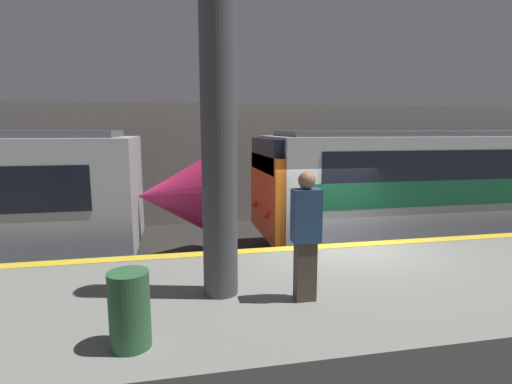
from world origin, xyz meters
TOP-DOWN VIEW (x-y plane):
  - ground_plane at (0.00, 0.00)m, footprint 120.00×120.00m
  - platform at (0.00, -1.96)m, footprint 40.00×3.92m
  - station_rear_barrier at (0.00, 6.93)m, footprint 50.00×0.15m
  - support_pillar_near at (-2.80, -2.01)m, footprint 0.49×0.49m
  - person_walking at (-1.69, -2.47)m, footprint 0.38×0.24m
  - trash_bin at (-3.93, -3.26)m, footprint 0.44×0.44m

SIDE VIEW (x-z plane):
  - ground_plane at x=0.00m, z-range 0.00..0.00m
  - platform at x=0.00m, z-range 0.00..1.06m
  - trash_bin at x=-3.93m, z-range 1.05..1.90m
  - person_walking at x=-1.69m, z-range 1.11..2.91m
  - station_rear_barrier at x=0.00m, z-range 0.00..4.30m
  - support_pillar_near at x=-2.80m, z-range 1.05..5.10m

